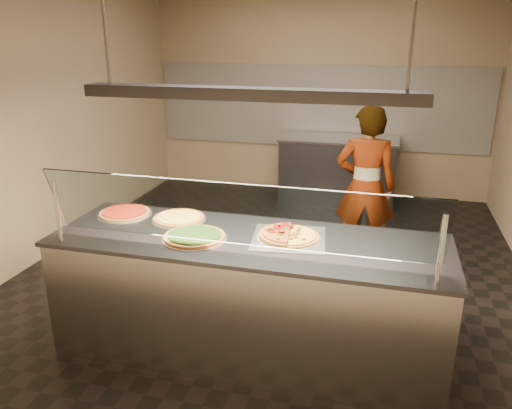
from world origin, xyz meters
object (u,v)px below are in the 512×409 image
(serving_counter, at_px, (248,295))
(pizza_tomato, at_px, (125,212))
(sneeze_guard, at_px, (233,215))
(half_pizza_sausage, at_px, (303,236))
(prep_table, at_px, (338,170))
(worker, at_px, (365,187))
(pizza_cheese, at_px, (179,218))
(pizza_spinach, at_px, (195,236))
(heat_lamp_housing, at_px, (247,94))
(pizza_spatula, at_px, (171,218))
(half_pizza_pepperoni, at_px, (275,233))
(perforated_tray, at_px, (289,238))

(serving_counter, height_order, pizza_tomato, pizza_tomato)
(serving_counter, height_order, sneeze_guard, sneeze_guard)
(half_pizza_sausage, relative_size, pizza_tomato, 1.04)
(serving_counter, distance_m, prep_table, 3.87)
(worker, bearing_deg, sneeze_guard, 68.71)
(prep_table, bearing_deg, serving_counter, -93.79)
(sneeze_guard, xyz_separation_m, pizza_cheese, (-0.63, 0.57, -0.28))
(pizza_spinach, xyz_separation_m, heat_lamp_housing, (0.37, 0.10, 1.00))
(pizza_spinach, bearing_deg, half_pizza_sausage, 12.68)
(pizza_spatula, relative_size, heat_lamp_housing, 0.12)
(half_pizza_pepperoni, height_order, half_pizza_sausage, half_pizza_pepperoni)
(pizza_tomato, xyz_separation_m, worker, (1.84, 1.57, -0.10))
(pizza_cheese, distance_m, pizza_tomato, 0.47)
(sneeze_guard, relative_size, pizza_cheese, 6.11)
(pizza_spinach, relative_size, heat_lamp_housing, 0.20)
(half_pizza_pepperoni, distance_m, heat_lamp_housing, 1.00)
(pizza_cheese, bearing_deg, pizza_spatula, -124.35)
(half_pizza_sausage, xyz_separation_m, worker, (0.35, 1.74, -0.11))
(half_pizza_sausage, bearing_deg, pizza_spinach, -167.32)
(perforated_tray, height_order, pizza_tomato, pizza_tomato)
(serving_counter, xyz_separation_m, worker, (0.73, 1.80, 0.38))
(pizza_spatula, xyz_separation_m, heat_lamp_housing, (0.68, -0.17, 0.99))
(half_pizza_sausage, bearing_deg, sneeze_guard, -133.31)
(serving_counter, relative_size, worker, 1.70)
(half_pizza_sausage, relative_size, prep_table, 0.27)
(serving_counter, relative_size, pizza_spatula, 9.96)
(heat_lamp_housing, bearing_deg, prep_table, 86.21)
(pizza_spinach, height_order, prep_table, pizza_spinach)
(pizza_cheese, height_order, worker, worker)
(serving_counter, height_order, half_pizza_pepperoni, half_pizza_pepperoni)
(half_pizza_sausage, distance_m, pizza_cheese, 1.03)
(sneeze_guard, height_order, perforated_tray, sneeze_guard)
(serving_counter, height_order, heat_lamp_housing, heat_lamp_housing)
(half_pizza_pepperoni, distance_m, pizza_cheese, 0.83)
(pizza_spinach, bearing_deg, heat_lamp_housing, 15.67)
(heat_lamp_housing, bearing_deg, perforated_tray, 13.00)
(perforated_tray, distance_m, pizza_spatula, 0.97)
(half_pizza_pepperoni, distance_m, pizza_spinach, 0.58)
(half_pizza_pepperoni, xyz_separation_m, prep_table, (0.07, 3.79, -0.50))
(pizza_tomato, distance_m, heat_lamp_housing, 1.51)
(perforated_tray, relative_size, pizza_spatula, 2.02)
(pizza_spatula, xyz_separation_m, prep_table, (0.93, 3.69, -0.49))
(pizza_spinach, bearing_deg, half_pizza_pepperoni, 17.27)
(pizza_spinach, bearing_deg, pizza_tomato, 155.67)
(half_pizza_pepperoni, relative_size, half_pizza_sausage, 1.00)
(pizza_spatula, distance_m, heat_lamp_housing, 1.21)
(prep_table, bearing_deg, pizza_cheese, -103.77)
(pizza_cheese, xyz_separation_m, pizza_spatula, (-0.04, -0.06, 0.01))
(sneeze_guard, height_order, pizza_spinach, sneeze_guard)
(half_pizza_sausage, xyz_separation_m, prep_table, (-0.13, 3.79, -0.49))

